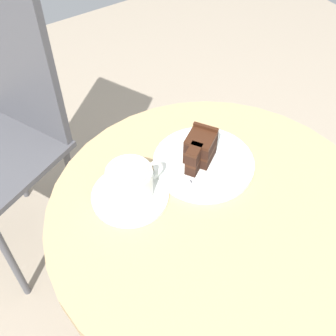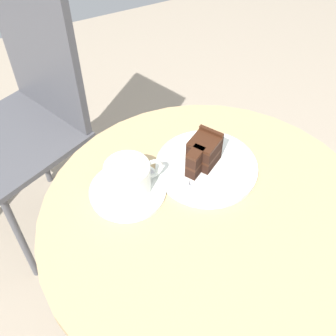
% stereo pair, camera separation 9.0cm
% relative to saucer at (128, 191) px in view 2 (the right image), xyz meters
% --- Properties ---
extents(cafe_table, '(0.72, 0.72, 0.71)m').
position_rel_saucer_xyz_m(cafe_table, '(0.13, -0.13, -0.13)').
color(cafe_table, tan).
rests_on(cafe_table, ground).
extents(saucer, '(0.17, 0.17, 0.01)m').
position_rel_saucer_xyz_m(saucer, '(0.00, 0.00, 0.00)').
color(saucer, silver).
rests_on(saucer, cafe_table).
extents(coffee_cup, '(0.13, 0.10, 0.07)m').
position_rel_saucer_xyz_m(coffee_cup, '(0.01, 0.00, 0.04)').
color(coffee_cup, silver).
rests_on(coffee_cup, saucer).
extents(teaspoon, '(0.09, 0.04, 0.00)m').
position_rel_saucer_xyz_m(teaspoon, '(0.04, 0.03, 0.01)').
color(teaspoon, '#B7B7BC').
rests_on(teaspoon, saucer).
extents(cake_plate, '(0.23, 0.23, 0.01)m').
position_rel_saucer_xyz_m(cake_plate, '(0.19, -0.01, 0.00)').
color(cake_plate, silver).
rests_on(cake_plate, cafe_table).
extents(cake_slice, '(0.10, 0.09, 0.07)m').
position_rel_saucer_xyz_m(cake_slice, '(0.18, -0.00, 0.04)').
color(cake_slice, black).
rests_on(cake_slice, cake_plate).
extents(fork, '(0.14, 0.05, 0.00)m').
position_rel_saucer_xyz_m(fork, '(0.14, -0.05, 0.01)').
color(fork, '#B7B7BC').
rests_on(fork, cake_plate).
extents(napkin, '(0.19, 0.19, 0.00)m').
position_rel_saucer_xyz_m(napkin, '(0.17, -0.00, -0.00)').
color(napkin, silver).
rests_on(napkin, cafe_table).
extents(cafe_chair, '(0.50, 0.50, 0.97)m').
position_rel_saucer_xyz_m(cafe_chair, '(-0.12, 0.59, -0.15)').
color(cafe_chair, '#4C4C51').
rests_on(cafe_chair, ground).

